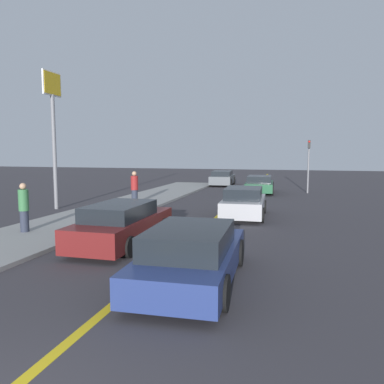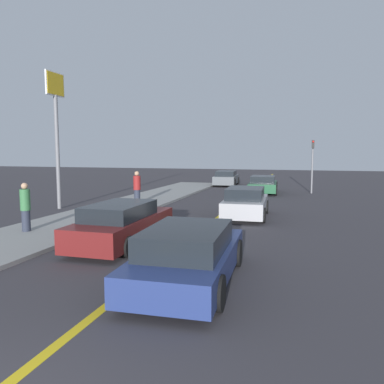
{
  "view_description": "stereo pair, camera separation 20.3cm",
  "coord_description": "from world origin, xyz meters",
  "px_view_note": "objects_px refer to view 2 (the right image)",
  "views": [
    {
      "loc": [
        3.3,
        -1.98,
        2.94
      ],
      "look_at": [
        0.06,
        9.88,
        1.61
      ],
      "focal_mm": 35.0,
      "sensor_mm": 36.0,
      "label": 1
    },
    {
      "loc": [
        3.49,
        -1.92,
        2.94
      ],
      "look_at": [
        0.06,
        9.88,
        1.61
      ],
      "focal_mm": 35.0,
      "sensor_mm": 36.0,
      "label": 2
    }
  ],
  "objects_px": {
    "car_parked_left_lot": "(263,185)",
    "roadside_sign": "(56,114)",
    "car_far_distant": "(246,203)",
    "pedestrian_near_curb": "(25,207)",
    "pedestrian_mid_group": "(137,187)",
    "car_ahead_center": "(122,224)",
    "car_oncoming_far": "(226,178)",
    "car_near_right_lane": "(189,255)",
    "traffic_light": "(312,161)"
  },
  "relations": [
    {
      "from": "car_parked_left_lot",
      "to": "roadside_sign",
      "type": "xyz_separation_m",
      "value": [
        -9.42,
        -10.25,
        4.23
      ]
    },
    {
      "from": "car_far_distant",
      "to": "traffic_light",
      "type": "relative_size",
      "value": 1.09
    },
    {
      "from": "car_near_right_lane",
      "to": "traffic_light",
      "type": "bearing_deg",
      "value": 78.63
    },
    {
      "from": "car_far_distant",
      "to": "pedestrian_mid_group",
      "type": "xyz_separation_m",
      "value": [
        -6.15,
        1.88,
        0.36
      ]
    },
    {
      "from": "car_ahead_center",
      "to": "car_oncoming_far",
      "type": "distance_m",
      "value": 21.42
    },
    {
      "from": "car_ahead_center",
      "to": "traffic_light",
      "type": "height_order",
      "value": "traffic_light"
    },
    {
      "from": "car_ahead_center",
      "to": "car_far_distant",
      "type": "bearing_deg",
      "value": 62.05
    },
    {
      "from": "car_near_right_lane",
      "to": "car_oncoming_far",
      "type": "distance_m",
      "value": 24.56
    },
    {
      "from": "car_ahead_center",
      "to": "roadside_sign",
      "type": "bearing_deg",
      "value": 137.82
    },
    {
      "from": "car_parked_left_lot",
      "to": "pedestrian_near_curb",
      "type": "xyz_separation_m",
      "value": [
        -6.77,
        -15.85,
        0.38
      ]
    },
    {
      "from": "pedestrian_near_curb",
      "to": "pedestrian_mid_group",
      "type": "xyz_separation_m",
      "value": [
        0.82,
        7.6,
        0.01
      ]
    },
    {
      "from": "car_ahead_center",
      "to": "car_oncoming_far",
      "type": "height_order",
      "value": "car_ahead_center"
    },
    {
      "from": "car_near_right_lane",
      "to": "pedestrian_mid_group",
      "type": "height_order",
      "value": "pedestrian_mid_group"
    },
    {
      "from": "car_near_right_lane",
      "to": "roadside_sign",
      "type": "height_order",
      "value": "roadside_sign"
    },
    {
      "from": "roadside_sign",
      "to": "car_parked_left_lot",
      "type": "bearing_deg",
      "value": 47.42
    },
    {
      "from": "car_near_right_lane",
      "to": "car_oncoming_far",
      "type": "height_order",
      "value": "car_near_right_lane"
    },
    {
      "from": "traffic_light",
      "to": "car_near_right_lane",
      "type": "bearing_deg",
      "value": -99.02
    },
    {
      "from": "car_near_right_lane",
      "to": "roadside_sign",
      "type": "xyz_separation_m",
      "value": [
        -9.6,
        8.67,
        4.21
      ]
    },
    {
      "from": "car_parked_left_lot",
      "to": "pedestrian_mid_group",
      "type": "distance_m",
      "value": 10.18
    },
    {
      "from": "car_far_distant",
      "to": "pedestrian_near_curb",
      "type": "xyz_separation_m",
      "value": [
        -6.97,
        -5.72,
        0.34
      ]
    },
    {
      "from": "car_ahead_center",
      "to": "car_oncoming_far",
      "type": "bearing_deg",
      "value": 91.61
    },
    {
      "from": "traffic_light",
      "to": "roadside_sign",
      "type": "distance_m",
      "value": 17.05
    },
    {
      "from": "car_ahead_center",
      "to": "car_parked_left_lot",
      "type": "bearing_deg",
      "value": 79.34
    },
    {
      "from": "car_parked_left_lot",
      "to": "car_near_right_lane",
      "type": "bearing_deg",
      "value": -92.3
    },
    {
      "from": "car_ahead_center",
      "to": "roadside_sign",
      "type": "distance_m",
      "value": 9.71
    },
    {
      "from": "car_ahead_center",
      "to": "traffic_light",
      "type": "relative_size",
      "value": 1.26
    },
    {
      "from": "car_ahead_center",
      "to": "car_parked_left_lot",
      "type": "height_order",
      "value": "car_ahead_center"
    },
    {
      "from": "car_far_distant",
      "to": "car_oncoming_far",
      "type": "distance_m",
      "value": 15.94
    },
    {
      "from": "car_near_right_lane",
      "to": "traffic_light",
      "type": "xyz_separation_m",
      "value": [
        3.13,
        19.73,
        1.68
      ]
    },
    {
      "from": "car_near_right_lane",
      "to": "pedestrian_near_curb",
      "type": "height_order",
      "value": "pedestrian_near_curb"
    },
    {
      "from": "car_far_distant",
      "to": "car_parked_left_lot",
      "type": "relative_size",
      "value": 0.93
    },
    {
      "from": "traffic_light",
      "to": "roadside_sign",
      "type": "bearing_deg",
      "value": -139.04
    },
    {
      "from": "car_far_distant",
      "to": "roadside_sign",
      "type": "height_order",
      "value": "roadside_sign"
    },
    {
      "from": "car_ahead_center",
      "to": "roadside_sign",
      "type": "xyz_separation_m",
      "value": [
        -6.53,
        5.82,
        4.2
      ]
    },
    {
      "from": "car_oncoming_far",
      "to": "pedestrian_mid_group",
      "type": "bearing_deg",
      "value": -102.87
    },
    {
      "from": "car_parked_left_lot",
      "to": "pedestrian_mid_group",
      "type": "height_order",
      "value": "pedestrian_mid_group"
    },
    {
      "from": "pedestrian_mid_group",
      "to": "traffic_light",
      "type": "height_order",
      "value": "traffic_light"
    },
    {
      "from": "car_oncoming_far",
      "to": "roadside_sign",
      "type": "xyz_separation_m",
      "value": [
        -5.76,
        -15.59,
        4.21
      ]
    },
    {
      "from": "car_ahead_center",
      "to": "pedestrian_near_curb",
      "type": "height_order",
      "value": "pedestrian_near_curb"
    },
    {
      "from": "pedestrian_near_curb",
      "to": "pedestrian_mid_group",
      "type": "height_order",
      "value": "pedestrian_mid_group"
    },
    {
      "from": "car_oncoming_far",
      "to": "pedestrian_near_curb",
      "type": "xyz_separation_m",
      "value": [
        -3.1,
        -21.18,
        0.36
      ]
    },
    {
      "from": "car_oncoming_far",
      "to": "roadside_sign",
      "type": "height_order",
      "value": "roadside_sign"
    },
    {
      "from": "car_far_distant",
      "to": "pedestrian_near_curb",
      "type": "relative_size",
      "value": 2.35
    },
    {
      "from": "car_parked_left_lot",
      "to": "car_oncoming_far",
      "type": "relative_size",
      "value": 0.98
    },
    {
      "from": "pedestrian_near_curb",
      "to": "traffic_light",
      "type": "relative_size",
      "value": 0.46
    },
    {
      "from": "pedestrian_mid_group",
      "to": "car_near_right_lane",
      "type": "bearing_deg",
      "value": -60.14
    },
    {
      "from": "car_parked_left_lot",
      "to": "pedestrian_near_curb",
      "type": "distance_m",
      "value": 17.24
    },
    {
      "from": "car_far_distant",
      "to": "roadside_sign",
      "type": "relative_size",
      "value": 0.59
    },
    {
      "from": "car_oncoming_far",
      "to": "pedestrian_mid_group",
      "type": "xyz_separation_m",
      "value": [
        -2.28,
        -13.58,
        0.37
      ]
    },
    {
      "from": "car_parked_left_lot",
      "to": "traffic_light",
      "type": "height_order",
      "value": "traffic_light"
    }
  ]
}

